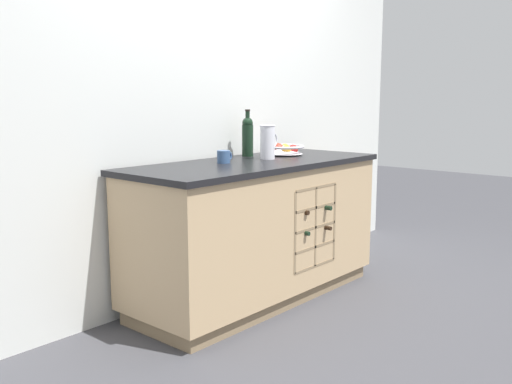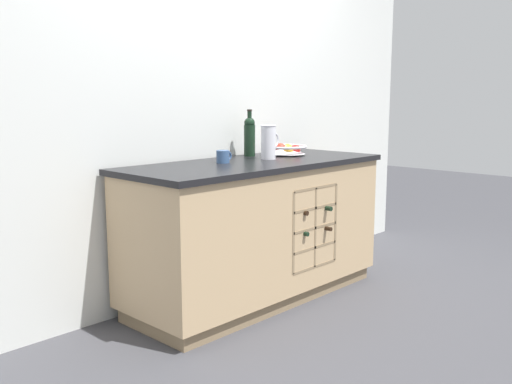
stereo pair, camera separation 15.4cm
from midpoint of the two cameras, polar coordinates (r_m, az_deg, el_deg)
The scene contains 7 objects.
ground_plane at distance 3.74m, azimuth -1.20°, elevation -10.49°, with size 14.00×14.00×0.00m, color #424247.
back_wall at distance 3.80m, azimuth -5.76°, elevation 9.38°, with size 4.40×0.06×2.55m, color silver.
kitchen_island at distance 3.61m, azimuth -1.16°, elevation -3.77°, with size 1.78×0.72×0.89m.
fruit_bowl at distance 3.91m, azimuth 1.68°, elevation 4.33°, with size 0.28×0.28×0.08m.
white_pitcher at distance 3.65m, azimuth -0.02°, elevation 5.09°, with size 0.15×0.10×0.22m.
ceramic_mug at distance 3.44m, azimuth -4.50°, elevation 3.53°, with size 0.11×0.08×0.08m.
standing_wine_bottle at distance 3.83m, azimuth -2.01°, elevation 5.68°, with size 0.08×0.08×0.31m.
Camera 1 is at (-2.66, -2.31, 1.27)m, focal length 40.00 mm.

